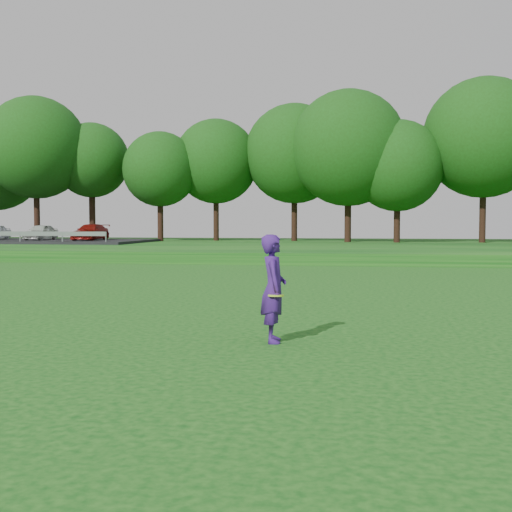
# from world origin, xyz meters

# --- Properties ---
(ground) EXTENTS (140.00, 140.00, 0.00)m
(ground) POSITION_xyz_m (0.00, 0.00, 0.00)
(ground) COLOR #0D4411
(ground) RESTS_ON ground
(berm) EXTENTS (130.00, 30.00, 0.60)m
(berm) POSITION_xyz_m (0.00, 34.00, 0.30)
(berm) COLOR #0D4411
(berm) RESTS_ON ground
(walking_path) EXTENTS (130.00, 1.60, 0.04)m
(walking_path) POSITION_xyz_m (0.00, 20.00, 0.02)
(walking_path) COLOR gray
(walking_path) RESTS_ON ground
(treeline) EXTENTS (104.00, 7.00, 15.00)m
(treeline) POSITION_xyz_m (0.00, 38.00, 8.10)
(treeline) COLOR #19440F
(treeline) RESTS_ON berm
(woman) EXTENTS (0.58, 0.76, 1.89)m
(woman) POSITION_xyz_m (2.75, -1.06, 0.95)
(woman) COLOR #3F1A75
(woman) RESTS_ON ground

